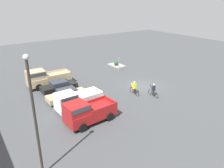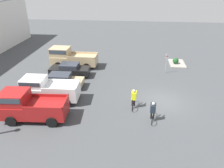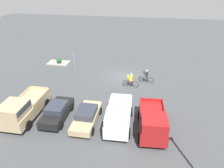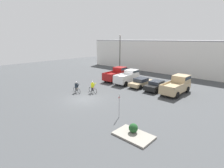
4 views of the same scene
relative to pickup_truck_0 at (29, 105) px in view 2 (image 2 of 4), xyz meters
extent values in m
plane|color=#424447|center=(3.73, -10.50, -1.19)|extent=(80.00, 80.00, 0.00)
cube|color=maroon|center=(0.03, -0.42, -0.30)|extent=(2.35, 4.99, 1.03)
cube|color=maroon|center=(-0.06, 1.04, 0.67)|extent=(2.01, 2.06, 0.91)
cube|color=#333D47|center=(-0.06, 1.04, 0.87)|extent=(2.06, 1.91, 0.40)
cube|color=maroon|center=(-0.90, -1.46, 0.34)|extent=(0.26, 2.93, 0.25)
cube|color=maroon|center=(1.07, -1.34, 0.34)|extent=(0.26, 2.93, 0.25)
cube|color=maroon|center=(0.18, -2.82, 0.34)|extent=(2.05, 0.21, 0.25)
cylinder|color=black|center=(-1.09, 1.02, -0.77)|extent=(0.27, 0.84, 0.83)
cylinder|color=black|center=(0.96, 1.15, -0.77)|extent=(0.27, 0.84, 0.83)
cylinder|color=black|center=(-0.90, -2.00, -0.77)|extent=(0.27, 0.84, 0.83)
cylinder|color=black|center=(1.14, -1.87, -0.77)|extent=(0.27, 0.84, 0.83)
cube|color=white|center=(2.83, -0.69, -0.27)|extent=(2.12, 4.93, 1.08)
cube|color=white|center=(2.78, 0.77, 0.63)|extent=(1.86, 2.00, 0.73)
cube|color=#333D47|center=(2.78, 0.77, 0.79)|extent=(1.92, 1.85, 0.32)
cube|color=white|center=(1.92, -1.69, 0.39)|extent=(0.17, 2.92, 0.25)
cube|color=white|center=(3.80, -1.63, 0.39)|extent=(0.17, 2.92, 0.25)
cube|color=white|center=(2.90, -3.08, 0.39)|extent=(1.96, 0.14, 0.25)
cylinder|color=black|center=(1.80, 0.79, -0.77)|extent=(0.25, 0.84, 0.83)
cylinder|color=black|center=(3.76, 0.85, -0.77)|extent=(0.25, 0.84, 0.83)
cylinder|color=black|center=(1.90, -2.23, -0.77)|extent=(0.25, 0.84, 0.83)
cylinder|color=black|center=(3.85, -2.16, -0.77)|extent=(0.25, 0.84, 0.83)
cube|color=tan|center=(5.63, -0.55, -0.62)|extent=(1.78, 4.61, 0.55)
cube|color=#2D333D|center=(5.63, -0.55, -0.08)|extent=(1.59, 2.08, 0.53)
cylinder|color=black|center=(4.76, 0.92, -0.85)|extent=(0.18, 0.68, 0.68)
cylinder|color=black|center=(6.51, 0.92, -0.85)|extent=(0.18, 0.68, 0.68)
cylinder|color=black|center=(4.74, -2.02, -0.85)|extent=(0.18, 0.68, 0.68)
cylinder|color=black|center=(6.50, -2.03, -0.85)|extent=(0.18, 0.68, 0.68)
cube|color=black|center=(8.43, -0.75, -0.56)|extent=(1.78, 4.38, 0.67)
cube|color=#2D333D|center=(8.43, -0.75, 0.01)|extent=(1.60, 1.97, 0.46)
cylinder|color=black|center=(7.54, 0.65, -0.85)|extent=(0.18, 0.68, 0.68)
cylinder|color=black|center=(9.30, 0.66, -0.85)|extent=(0.18, 0.68, 0.68)
cylinder|color=black|center=(7.55, -2.15, -0.85)|extent=(0.18, 0.68, 0.68)
cylinder|color=black|center=(9.31, -2.14, -0.85)|extent=(0.18, 0.68, 0.68)
cube|color=tan|center=(11.23, -0.54, -0.31)|extent=(2.17, 5.63, 0.97)
cube|color=tan|center=(11.25, 1.14, 0.68)|extent=(1.96, 2.26, 1.00)
cube|color=#333D47|center=(11.25, 1.14, 0.89)|extent=(2.02, 2.09, 0.44)
cube|color=tan|center=(10.20, -1.65, 0.30)|extent=(0.12, 3.36, 0.25)
cube|color=tan|center=(12.22, -1.67, 0.30)|extent=(0.12, 3.36, 0.25)
cube|color=tan|center=(11.19, -3.30, 0.30)|extent=(2.10, 0.11, 0.25)
cylinder|color=black|center=(10.20, 1.21, -0.75)|extent=(0.23, 0.88, 0.87)
cylinder|color=black|center=(12.30, 1.18, -0.75)|extent=(0.23, 0.88, 0.87)
cylinder|color=black|center=(10.15, -2.26, -0.75)|extent=(0.23, 0.88, 0.87)
cylinder|color=black|center=(12.25, -2.29, -0.75)|extent=(0.23, 0.88, 0.87)
torus|color=black|center=(3.03, -7.98, -0.84)|extent=(0.75, 0.12, 0.75)
torus|color=black|center=(1.92, -7.87, -0.84)|extent=(0.75, 0.12, 0.75)
cylinder|color=maroon|center=(2.47, -7.92, -0.66)|extent=(0.58, 0.09, 0.40)
cylinder|color=maroon|center=(2.47, -7.92, -0.45)|extent=(0.61, 0.10, 0.04)
cylinder|color=maroon|center=(2.28, -7.90, -0.66)|extent=(0.04, 0.04, 0.37)
cylinder|color=maroon|center=(2.89, -7.96, -0.42)|extent=(0.07, 0.46, 0.02)
cylinder|color=black|center=(2.37, -7.82, -0.70)|extent=(0.13, 0.13, 0.55)
cylinder|color=black|center=(2.35, -8.00, -0.70)|extent=(0.13, 0.13, 0.55)
cube|color=yellow|center=(2.42, -7.92, -0.09)|extent=(0.27, 0.38, 0.66)
cylinder|color=yellow|center=(2.65, -7.77, -0.09)|extent=(0.55, 0.14, 0.71)
cylinder|color=yellow|center=(2.62, -8.11, -0.09)|extent=(0.55, 0.14, 0.71)
sphere|color=tan|center=(2.44, -7.92, 0.34)|extent=(0.20, 0.20, 0.20)
sphere|color=silver|center=(2.44, -7.92, 0.39)|extent=(0.22, 0.22, 0.22)
torus|color=black|center=(1.30, -9.45, -0.87)|extent=(0.69, 0.12, 0.69)
torus|color=black|center=(0.19, -9.34, -0.87)|extent=(0.69, 0.12, 0.69)
cylinder|color=tan|center=(0.74, -9.39, -0.70)|extent=(0.58, 0.09, 0.37)
cylinder|color=tan|center=(0.74, -9.39, -0.51)|extent=(0.61, 0.10, 0.04)
cylinder|color=tan|center=(0.55, -9.37, -0.70)|extent=(0.04, 0.04, 0.34)
cylinder|color=tan|center=(1.16, -9.43, -0.48)|extent=(0.07, 0.46, 0.02)
cylinder|color=black|center=(0.64, -9.29, -0.74)|extent=(0.13, 0.13, 0.51)
cylinder|color=black|center=(0.62, -9.47, -0.74)|extent=(0.13, 0.13, 0.51)
cube|color=#1E2833|center=(0.69, -9.39, -0.17)|extent=(0.27, 0.38, 0.63)
cylinder|color=#1E2833|center=(0.92, -9.24, -0.17)|extent=(0.55, 0.14, 0.68)
cylinder|color=#1E2833|center=(0.89, -9.58, -0.17)|extent=(0.55, 0.14, 0.68)
sphere|color=tan|center=(0.71, -9.39, 0.25)|extent=(0.20, 0.20, 0.20)
sphere|color=silver|center=(0.71, -9.39, 0.30)|extent=(0.22, 0.22, 0.22)
cylinder|color=#9E9EA3|center=(10.35, -11.47, -0.01)|extent=(0.06, 0.06, 2.36)
cube|color=white|center=(10.35, -11.47, 0.84)|extent=(0.09, 0.30, 0.45)
cube|color=red|center=(10.35, -11.47, 0.84)|extent=(0.09, 0.30, 0.10)
cube|color=gray|center=(13.40, -13.31, -1.11)|extent=(3.01, 1.89, 0.15)
sphere|color=#1E4C23|center=(13.18, -13.06, -0.67)|extent=(0.74, 0.74, 0.74)
camera|label=1|loc=(-15.88, 8.32, 9.78)|focal=35.00mm
camera|label=2|loc=(-13.49, -7.76, 8.73)|focal=35.00mm
camera|label=3|loc=(0.87, 14.39, 10.72)|focal=35.00mm
camera|label=4|loc=(20.40, -23.41, 6.21)|focal=28.00mm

